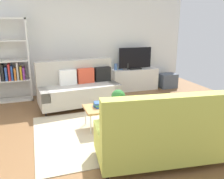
% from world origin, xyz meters
% --- Properties ---
extents(ground_plane, '(7.68, 7.68, 0.00)m').
position_xyz_m(ground_plane, '(0.00, 0.00, 0.00)').
color(ground_plane, brown).
extents(wall_far, '(6.40, 0.12, 2.90)m').
position_xyz_m(wall_far, '(0.00, 2.80, 1.45)').
color(wall_far, white).
rests_on(wall_far, ground_plane).
extents(area_rug, '(2.90, 2.20, 0.01)m').
position_xyz_m(area_rug, '(0.06, -0.06, 0.01)').
color(area_rug, beige).
rests_on(area_rug, ground_plane).
extents(couch_beige, '(1.98, 1.03, 1.10)m').
position_xyz_m(couch_beige, '(-0.29, 1.57, 0.45)').
color(couch_beige, '#B2ADA3').
rests_on(couch_beige, ground_plane).
extents(couch_green, '(1.99, 1.06, 1.10)m').
position_xyz_m(couch_green, '(0.39, -1.28, 0.44)').
color(couch_green, '#C1CC51').
rests_on(couch_green, ground_plane).
extents(coffee_table, '(1.10, 0.56, 0.42)m').
position_xyz_m(coffee_table, '(0.11, 0.14, 0.39)').
color(coffee_table, '#B7844C').
rests_on(coffee_table, ground_plane).
extents(tv_console, '(1.40, 0.44, 0.64)m').
position_xyz_m(tv_console, '(1.58, 2.46, 0.32)').
color(tv_console, silver).
rests_on(tv_console, ground_plane).
extents(tv, '(1.00, 0.20, 0.64)m').
position_xyz_m(tv, '(1.58, 2.44, 0.95)').
color(tv, black).
rests_on(tv, tv_console).
extents(bookshelf, '(1.10, 0.36, 2.10)m').
position_xyz_m(bookshelf, '(-1.93, 2.48, 0.95)').
color(bookshelf, white).
rests_on(bookshelf, ground_plane).
extents(storage_trunk, '(0.52, 0.40, 0.44)m').
position_xyz_m(storage_trunk, '(2.68, 2.36, 0.22)').
color(storage_trunk, '#4C5666').
rests_on(storage_trunk, ground_plane).
extents(potted_plant, '(0.27, 0.27, 0.34)m').
position_xyz_m(potted_plant, '(0.19, 0.06, 0.61)').
color(potted_plant, brown).
rests_on(potted_plant, coffee_table).
extents(table_book_0, '(0.27, 0.23, 0.03)m').
position_xyz_m(table_book_0, '(-0.13, 0.18, 0.44)').
color(table_book_0, '#3359B2').
rests_on(table_book_0, coffee_table).
extents(table_book_1, '(0.25, 0.20, 0.03)m').
position_xyz_m(table_book_1, '(-0.13, 0.18, 0.46)').
color(table_book_1, '#3F8C4C').
rests_on(table_book_1, table_book_0).
extents(table_book_2, '(0.26, 0.21, 0.04)m').
position_xyz_m(table_book_2, '(-0.13, 0.18, 0.50)').
color(table_book_2, '#3359B2').
rests_on(table_book_2, table_book_1).
extents(vase_0, '(0.10, 0.10, 0.18)m').
position_xyz_m(vase_0, '(1.00, 2.51, 0.73)').
color(vase_0, '#4C72B2').
rests_on(vase_0, tv_console).
extents(vase_1, '(0.13, 0.13, 0.13)m').
position_xyz_m(vase_1, '(1.16, 2.51, 0.70)').
color(vase_1, '#4C72B2').
rests_on(vase_1, tv_console).
extents(bottle_0, '(0.04, 0.04, 0.19)m').
position_xyz_m(bottle_0, '(1.34, 2.42, 0.73)').
color(bottle_0, '#262626').
rests_on(bottle_0, tv_console).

